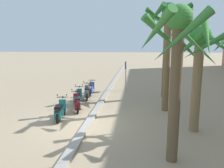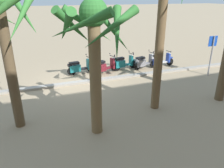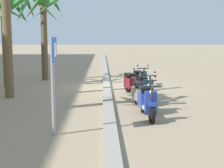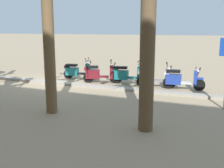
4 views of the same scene
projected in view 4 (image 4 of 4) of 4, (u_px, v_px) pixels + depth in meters
ground_plane at (57, 82)px, 13.82m from camera, size 200.00×200.00×0.00m
curb_strip at (53, 83)px, 13.44m from camera, size 60.00×0.36×0.12m
scooter_blue_second_in_line at (180, 79)px, 12.13m from camera, size 1.86×0.56×1.04m
scooter_grey_mid_rear at (153, 78)px, 12.61m from camera, size 1.82×0.70×1.17m
scooter_teal_last_in_row at (127, 75)px, 13.35m from camera, size 1.79×0.62×1.17m
scooter_maroon_tail_end at (98, 74)px, 13.60m from camera, size 1.80×0.84×1.17m
scooter_teal_mid_centre at (77, 71)px, 14.58m from camera, size 1.81×0.60×1.17m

